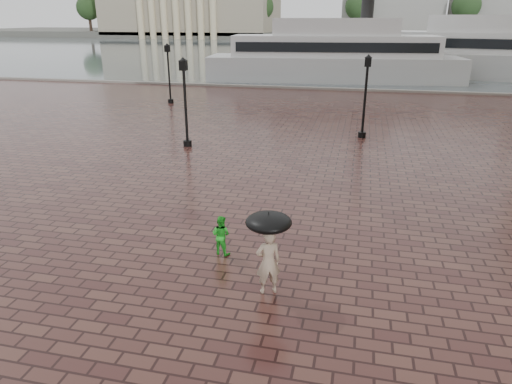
# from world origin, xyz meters

# --- Properties ---
(ground) EXTENTS (300.00, 300.00, 0.00)m
(ground) POSITION_xyz_m (0.00, 0.00, 0.00)
(ground) COLOR #361A18
(ground) RESTS_ON ground
(harbour_water) EXTENTS (240.00, 240.00, 0.00)m
(harbour_water) POSITION_xyz_m (0.00, 92.00, 0.00)
(harbour_water) COLOR #40494E
(harbour_water) RESTS_ON ground
(quay_edge) EXTENTS (80.00, 0.60, 0.30)m
(quay_edge) POSITION_xyz_m (0.00, 32.00, 0.00)
(quay_edge) COLOR slate
(quay_edge) RESTS_ON ground
(far_shore) EXTENTS (300.00, 60.00, 2.00)m
(far_shore) POSITION_xyz_m (0.00, 160.00, 1.00)
(far_shore) COLOR #4C4C47
(far_shore) RESTS_ON ground
(far_trees) EXTENTS (188.00, 8.00, 13.50)m
(far_trees) POSITION_xyz_m (0.00, 138.00, 9.42)
(far_trees) COLOR #2D2119
(far_trees) RESTS_ON ground
(street_lamps) EXTENTS (15.44, 12.44, 4.40)m
(street_lamps) POSITION_xyz_m (-5.00, 15.33, 2.33)
(street_lamps) COLOR black
(street_lamps) RESTS_ON ground
(adult_pedestrian) EXTENTS (0.73, 0.62, 1.69)m
(adult_pedestrian) POSITION_xyz_m (0.90, -2.57, 0.84)
(adult_pedestrian) COLOR tan
(adult_pedestrian) RESTS_ON ground
(child_pedestrian) EXTENTS (0.65, 0.56, 1.16)m
(child_pedestrian) POSITION_xyz_m (-0.80, -0.92, 0.58)
(child_pedestrian) COLOR green
(child_pedestrian) RESTS_ON ground
(ferry_near) EXTENTS (26.91, 9.18, 8.65)m
(ferry_near) POSITION_xyz_m (-0.42, 38.74, 2.60)
(ferry_near) COLOR silver
(ferry_near) RESTS_ON ground
(ferry_far) EXTENTS (28.52, 13.38, 9.10)m
(ferry_far) POSITION_xyz_m (16.39, 45.08, 2.73)
(ferry_far) COLOR silver
(ferry_far) RESTS_ON ground
(umbrella) EXTENTS (1.10, 1.10, 1.14)m
(umbrella) POSITION_xyz_m (0.90, -2.57, 1.90)
(umbrella) COLOR black
(umbrella) RESTS_ON ground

